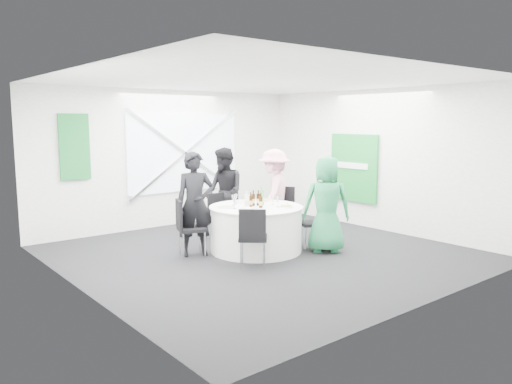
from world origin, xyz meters
TOP-DOWN VIEW (x-y plane):
  - floor at (0.00, 0.00)m, footprint 6.00×6.00m
  - ceiling at (0.00, 0.00)m, footprint 6.00×6.00m
  - wall_back at (0.00, 3.00)m, footprint 6.00×0.00m
  - wall_front at (0.00, -3.00)m, footprint 6.00×0.00m
  - wall_left at (-3.00, 0.00)m, footprint 0.00×6.00m
  - wall_right at (3.00, 0.00)m, footprint 0.00×6.00m
  - window_panel at (0.30, 2.96)m, footprint 2.60×0.03m
  - window_brace_a at (0.30, 2.92)m, footprint 2.63×0.05m
  - window_brace_b at (0.30, 2.92)m, footprint 2.63×0.05m
  - green_banner at (-2.00, 2.95)m, footprint 0.55×0.04m
  - green_sign at (2.94, 0.60)m, footprint 0.05×1.20m
  - banquet_table at (0.00, 0.20)m, footprint 1.56×1.56m
  - chair_back at (0.01, 1.27)m, footprint 0.39×0.40m
  - chair_back_left at (-1.10, 0.60)m, footprint 0.55×0.54m
  - chair_back_right at (1.07, 0.73)m, footprint 0.58×0.57m
  - chair_front_right at (0.93, -0.31)m, footprint 0.55×0.55m
  - chair_front_left at (-0.68, -0.57)m, footprint 0.58×0.58m
  - person_man_back_left at (-0.93, 0.61)m, footprint 0.72×0.62m
  - person_man_back at (0.21, 1.40)m, footprint 0.58×0.88m
  - person_woman_pink at (0.94, 0.82)m, footprint 1.16×1.00m
  - person_woman_green at (0.88, -0.57)m, footprint 0.93×0.90m
  - plate_back at (0.07, 0.70)m, footprint 0.29×0.29m
  - plate_back_left at (-0.47, 0.40)m, footprint 0.27×0.27m
  - plate_back_right at (0.43, 0.50)m, footprint 0.29×0.29m
  - plate_front_right at (0.32, -0.18)m, footprint 0.25×0.25m
  - plate_front_left at (-0.41, -0.08)m, footprint 0.29×0.29m
  - napkin at (-0.43, -0.14)m, footprint 0.22×0.20m
  - beer_bottle_a at (-0.11, 0.20)m, footprint 0.06×0.06m
  - beer_bottle_b at (0.00, 0.27)m, footprint 0.06×0.06m
  - beer_bottle_c at (0.08, 0.24)m, footprint 0.06×0.06m
  - beer_bottle_d at (-0.03, 0.04)m, footprint 0.06×0.06m
  - green_water_bottle at (0.15, 0.23)m, footprint 0.08×0.08m
  - clear_water_bottle at (-0.26, 0.12)m, footprint 0.08×0.08m
  - wine_glass_a at (0.25, -0.06)m, footprint 0.07×0.07m
  - wine_glass_b at (-0.23, 0.53)m, footprint 0.07×0.07m
  - wine_glass_c at (-0.41, 0.24)m, footprint 0.07×0.07m
  - wine_glass_d at (0.35, 0.18)m, footprint 0.07×0.07m
  - wine_glass_e at (-0.12, 0.60)m, footprint 0.07×0.07m
  - fork_a at (-0.51, -0.07)m, footprint 0.12×0.12m
  - knife_a at (-0.29, -0.30)m, footprint 0.11×0.12m
  - fork_b at (0.32, -0.28)m, footprint 0.11×0.13m
  - knife_b at (0.55, 0.02)m, footprint 0.10×0.13m
  - fork_c at (0.56, 0.35)m, footprint 0.09×0.14m
  - knife_c at (0.40, 0.62)m, footprint 0.09×0.14m

SIDE VIEW (x-z plane):
  - floor at x=0.00m, z-range 0.00..0.00m
  - banquet_table at x=0.00m, z-range 0.00..0.76m
  - chair_back at x=0.01m, z-range 0.07..0.92m
  - chair_front_right at x=0.93m, z-range 0.08..0.96m
  - chair_front_left at x=-0.68m, z-range 0.08..0.99m
  - chair_back_left at x=-1.10m, z-range 0.08..1.01m
  - chair_back_right at x=1.07m, z-range 0.08..1.02m
  - fork_a at x=-0.51m, z-range 0.76..0.77m
  - knife_a at x=-0.29m, z-range 0.76..0.77m
  - fork_b at x=0.32m, z-range 0.76..0.77m
  - knife_b at x=0.55m, z-range 0.76..0.77m
  - fork_c at x=0.56m, z-range 0.76..0.77m
  - knife_c at x=0.40m, z-range 0.76..0.77m
  - plate_back at x=0.07m, z-range 0.76..0.77m
  - plate_back_left at x=-0.47m, z-range 0.76..0.77m
  - plate_front_left at x=-0.41m, z-range 0.76..0.77m
  - plate_back_right at x=0.43m, z-range 0.76..0.80m
  - plate_front_right at x=0.32m, z-range 0.76..0.80m
  - napkin at x=-0.43m, z-range 0.78..0.82m
  - person_woman_green at x=0.88m, z-range 0.00..1.60m
  - person_woman_pink at x=0.94m, z-range 0.00..1.65m
  - person_man_back at x=0.21m, z-range 0.00..1.68m
  - person_man_back_left at x=-0.93m, z-range 0.00..1.69m
  - beer_bottle_d at x=-0.03m, z-range 0.73..0.97m
  - beer_bottle_a at x=-0.11m, z-range 0.73..0.98m
  - beer_bottle_c at x=0.08m, z-range 0.73..0.99m
  - beer_bottle_b at x=0.00m, z-range 0.73..0.99m
  - clear_water_bottle at x=-0.26m, z-range 0.73..1.02m
  - green_water_bottle at x=0.15m, z-range 0.73..1.04m
  - wine_glass_a at x=0.25m, z-range 0.80..0.97m
  - wine_glass_b at x=-0.23m, z-range 0.80..0.97m
  - wine_glass_c at x=-0.41m, z-range 0.80..0.97m
  - wine_glass_d at x=0.35m, z-range 0.80..0.97m
  - wine_glass_e at x=-0.12m, z-range 0.80..0.97m
  - green_sign at x=2.94m, z-range 0.50..1.90m
  - wall_back at x=0.00m, z-range -1.60..4.40m
  - wall_front at x=0.00m, z-range -1.60..4.40m
  - wall_left at x=-3.00m, z-range -1.60..4.40m
  - wall_right at x=3.00m, z-range -1.60..4.40m
  - window_panel at x=0.30m, z-range 0.70..2.30m
  - window_brace_a at x=0.30m, z-range 0.58..2.42m
  - window_brace_b at x=0.30m, z-range 0.58..2.42m
  - green_banner at x=-2.00m, z-range 1.10..2.30m
  - ceiling at x=0.00m, z-range 2.80..2.80m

